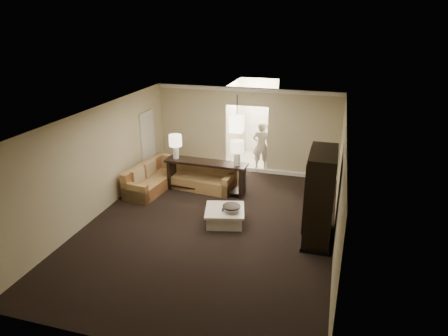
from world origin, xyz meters
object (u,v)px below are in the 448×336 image
(coffee_table, at_px, (225,216))
(drink_table, at_px, (231,211))
(armoire, at_px, (319,198))
(sectional_sofa, at_px, (177,178))
(person, at_px, (261,143))
(console_table, at_px, (206,174))

(coffee_table, distance_m, drink_table, 0.29)
(armoire, distance_m, drink_table, 2.17)
(sectional_sofa, xyz_separation_m, armoire, (4.25, -1.76, 0.71))
(drink_table, height_order, person, person)
(sectional_sofa, relative_size, drink_table, 5.33)
(coffee_table, xyz_separation_m, person, (0.13, 4.02, 0.71))
(coffee_table, height_order, person, person)
(console_table, height_order, person, person)
(coffee_table, distance_m, armoire, 2.42)
(drink_table, bearing_deg, sectional_sofa, 141.16)
(armoire, relative_size, drink_table, 3.92)
(sectional_sofa, relative_size, person, 1.62)
(armoire, height_order, person, armoire)
(sectional_sofa, height_order, person, person)
(console_table, bearing_deg, person, 64.08)
(coffee_table, xyz_separation_m, console_table, (-1.06, 1.72, 0.36))
(sectional_sofa, bearing_deg, armoire, -16.11)
(sectional_sofa, distance_m, person, 3.21)
(coffee_table, bearing_deg, drink_table, -23.01)
(sectional_sofa, xyz_separation_m, drink_table, (2.17, -1.75, 0.07))
(coffee_table, height_order, armoire, armoire)
(armoire, bearing_deg, drink_table, 179.59)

